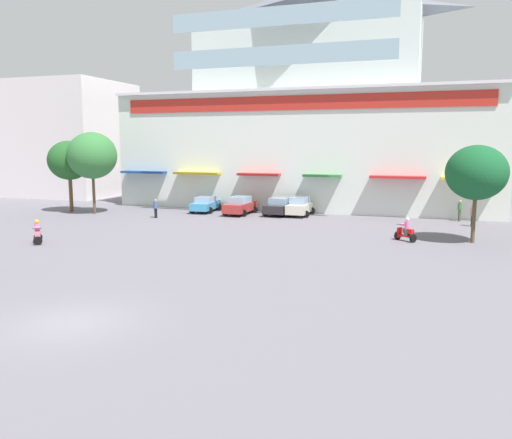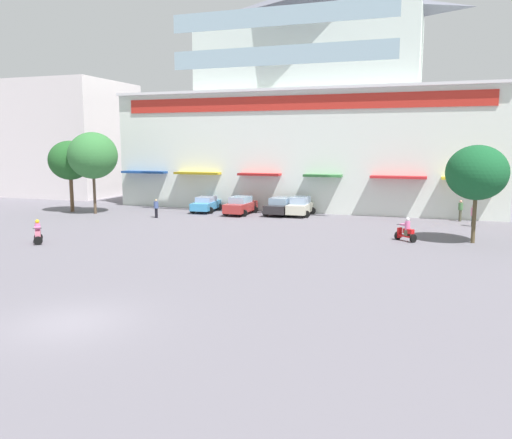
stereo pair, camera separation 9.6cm
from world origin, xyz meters
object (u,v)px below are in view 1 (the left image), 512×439
(scooter_rider_4, at_px, (406,231))
(plaza_tree_3, at_px, (477,173))
(pedestrian_0, at_px, (473,214))
(parked_car_3, at_px, (300,206))
(parked_car_0, at_px, (206,204))
(pedestrian_1, at_px, (460,209))
(parked_car_1, at_px, (240,205))
(pedestrian_2, at_px, (156,207))
(plaza_tree_2, at_px, (92,156))
(plaza_tree_0, at_px, (69,161))
(scooter_rider_3, at_px, (38,234))
(parked_car_2, at_px, (280,206))

(scooter_rider_4, bearing_deg, plaza_tree_3, 10.76)
(scooter_rider_4, distance_m, pedestrian_0, 8.80)
(parked_car_3, bearing_deg, plaza_tree_3, -32.85)
(plaza_tree_3, xyz_separation_m, parked_car_0, (-21.63, 8.17, -3.62))
(plaza_tree_3, bearing_deg, pedestrian_1, 91.86)
(parked_car_1, height_order, pedestrian_2, parked_car_1)
(plaza_tree_2, distance_m, pedestrian_1, 30.76)
(pedestrian_1, bearing_deg, scooter_rider_4, -110.02)
(scooter_rider_4, height_order, pedestrian_2, pedestrian_2)
(plaza_tree_2, bearing_deg, plaza_tree_0, 170.91)
(plaza_tree_3, relative_size, parked_car_3, 1.55)
(plaza_tree_0, height_order, scooter_rider_3, plaza_tree_0)
(plaza_tree_3, height_order, parked_car_2, plaza_tree_3)
(plaza_tree_0, relative_size, plaza_tree_2, 0.90)
(parked_car_2, distance_m, pedestrian_0, 15.26)
(parked_car_1, xyz_separation_m, pedestrian_1, (17.80, 1.74, 0.18))
(scooter_rider_3, bearing_deg, parked_car_1, 65.88)
(scooter_rider_3, bearing_deg, parked_car_0, 77.56)
(plaza_tree_3, xyz_separation_m, parked_car_2, (-14.72, 8.33, -3.57))
(plaza_tree_3, bearing_deg, pedestrian_2, 172.14)
(plaza_tree_2, relative_size, parked_car_2, 1.70)
(pedestrian_1, height_order, pedestrian_2, pedestrian_1)
(pedestrian_0, bearing_deg, parked_car_2, 174.46)
(pedestrian_2, bearing_deg, pedestrian_0, 8.27)
(plaza_tree_2, xyz_separation_m, parked_car_3, (17.29, 4.52, -4.25))
(plaza_tree_3, xyz_separation_m, pedestrian_2, (-23.95, 3.31, -3.45))
(parked_car_2, height_order, scooter_rider_4, scooter_rider_4)
(parked_car_1, relative_size, parked_car_3, 1.07)
(plaza_tree_2, distance_m, pedestrian_0, 31.20)
(parked_car_1, relative_size, pedestrian_1, 2.47)
(pedestrian_1, bearing_deg, parked_car_3, -176.25)
(scooter_rider_4, distance_m, pedestrian_1, 10.64)
(pedestrian_2, bearing_deg, parked_car_1, 35.71)
(parked_car_2, height_order, pedestrian_0, pedestrian_0)
(parked_car_0, relative_size, parked_car_2, 1.02)
(pedestrian_2, bearing_deg, parked_car_0, 64.56)
(parked_car_0, height_order, parked_car_3, parked_car_3)
(parked_car_2, height_order, parked_car_3, parked_car_3)
(pedestrian_0, bearing_deg, plaza_tree_2, -174.50)
(plaza_tree_0, xyz_separation_m, scooter_rider_4, (29.12, -5.08, -3.97))
(pedestrian_0, relative_size, pedestrian_2, 1.05)
(parked_car_3, relative_size, pedestrian_1, 2.31)
(pedestrian_1, xyz_separation_m, pedestrian_2, (-23.65, -5.94, -0.09))
(plaza_tree_2, bearing_deg, scooter_rider_3, -68.45)
(pedestrian_2, bearing_deg, parked_car_3, 25.07)
(plaza_tree_2, xyz_separation_m, pedestrian_1, (30.02, 5.36, -4.08))
(parked_car_3, relative_size, scooter_rider_4, 2.57)
(plaza_tree_2, height_order, parked_car_2, plaza_tree_2)
(parked_car_1, height_order, parked_car_2, parked_car_1)
(plaza_tree_0, bearing_deg, parked_car_0, 18.58)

